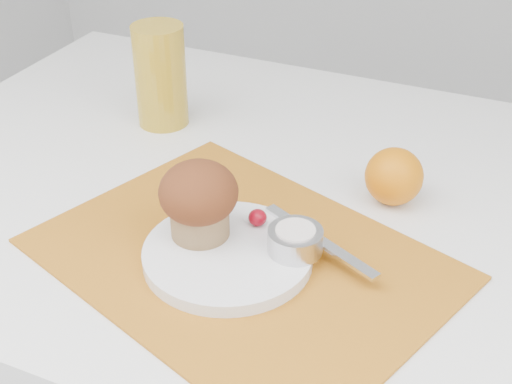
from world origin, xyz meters
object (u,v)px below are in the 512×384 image
at_px(muffin, 199,199).
at_px(juice_glass, 161,76).
at_px(orange, 394,176).
at_px(plate, 228,254).

bearing_deg(muffin, juice_glass, 127.75).
bearing_deg(juice_glass, orange, -10.89).
height_order(orange, muffin, muffin).
bearing_deg(juice_glass, muffin, -52.25).
distance_m(orange, juice_glass, 0.39).
bearing_deg(muffin, orange, 46.13).
bearing_deg(juice_glass, plate, -48.42).
bearing_deg(plate, juice_glass, 131.58).
bearing_deg(muffin, plate, -18.58).
relative_size(plate, juice_glass, 1.25).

